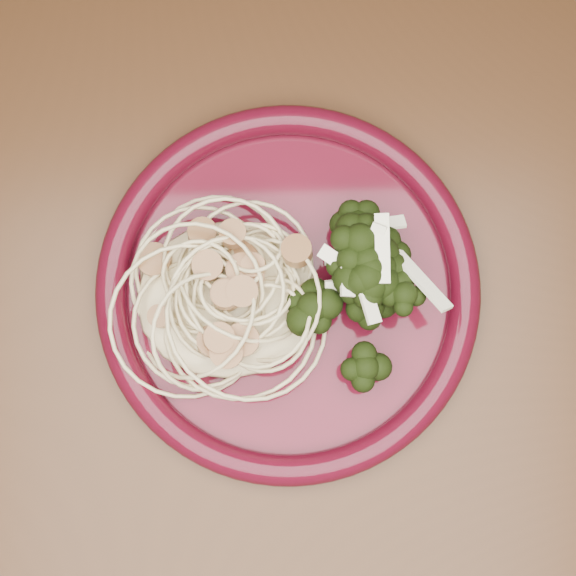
# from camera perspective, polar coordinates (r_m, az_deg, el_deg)

# --- Properties ---
(dining_table) EXTENTS (1.20, 0.80, 0.75)m
(dining_table) POSITION_cam_1_polar(r_m,az_deg,el_deg) (0.75, 8.96, 3.73)
(dining_table) COLOR #472814
(dining_table) RESTS_ON ground
(dinner_plate) EXTENTS (0.33, 0.33, 0.02)m
(dinner_plate) POSITION_cam_1_polar(r_m,az_deg,el_deg) (0.62, 0.00, -0.13)
(dinner_plate) COLOR #4A0B19
(dinner_plate) RESTS_ON dining_table
(spaghetti_pile) EXTENTS (0.16, 0.14, 0.03)m
(spaghetti_pile) POSITION_cam_1_polar(r_m,az_deg,el_deg) (0.61, -4.37, -0.63)
(spaghetti_pile) COLOR beige
(spaghetti_pile) RESTS_ON dinner_plate
(scallop_cluster) EXTENTS (0.14, 0.14, 0.04)m
(scallop_cluster) POSITION_cam_1_polar(r_m,az_deg,el_deg) (0.58, -4.65, -0.09)
(scallop_cluster) COLOR #A47243
(scallop_cluster) RESTS_ON spaghetti_pile
(broccoli_pile) EXTENTS (0.11, 0.15, 0.05)m
(broccoli_pile) POSITION_cam_1_polar(r_m,az_deg,el_deg) (0.61, 5.39, 0.99)
(broccoli_pile) COLOR black
(broccoli_pile) RESTS_ON dinner_plate
(onion_garnish) EXTENTS (0.07, 0.10, 0.06)m
(onion_garnish) POSITION_cam_1_polar(r_m,az_deg,el_deg) (0.58, 5.68, 1.53)
(onion_garnish) COLOR white
(onion_garnish) RESTS_ON broccoli_pile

